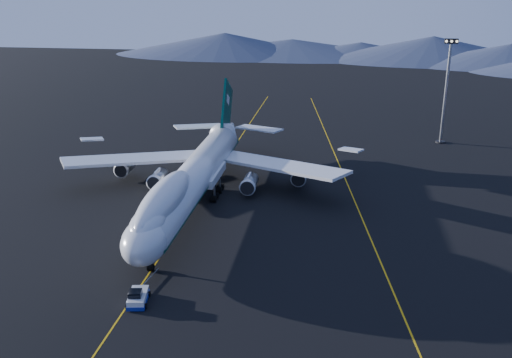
# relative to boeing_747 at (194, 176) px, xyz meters

# --- Properties ---
(ground) EXTENTS (500.00, 500.00, 0.00)m
(ground) POSITION_rel_boeing_747_xyz_m (-0.00, -0.03, -5.81)
(ground) COLOR black
(ground) RESTS_ON ground
(taxiway_line_main) EXTENTS (0.25, 220.00, 0.01)m
(taxiway_line_main) POSITION_rel_boeing_747_xyz_m (-0.00, -0.03, -5.80)
(taxiway_line_main) COLOR #DCA40C
(taxiway_line_main) RESTS_ON ground
(taxiway_line_side) EXTENTS (28.08, 198.09, 0.01)m
(taxiway_line_side) POSITION_rel_boeing_747_xyz_m (30.00, 9.97, -5.80)
(taxiway_line_side) COLOR #DCA40C
(taxiway_line_side) RESTS_ON ground
(boeing_747) EXTENTS (59.62, 72.43, 19.37)m
(boeing_747) POSITION_rel_boeing_747_xyz_m (0.00, 0.00, 0.00)
(boeing_747) COLOR silver
(boeing_747) RESTS_ON ground
(pushback_tug) EXTENTS (3.36, 5.09, 2.07)m
(pushback_tug) POSITION_rel_boeing_747_xyz_m (1.18, -35.33, -5.16)
(pushback_tug) COLOR silver
(pushback_tug) RESTS_ON ground
(floodlight_mast) EXTENTS (3.35, 2.51, 27.08)m
(floodlight_mast) POSITION_rel_boeing_747_xyz_m (53.67, 53.24, 7.91)
(floodlight_mast) COLOR black
(floodlight_mast) RESTS_ON ground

